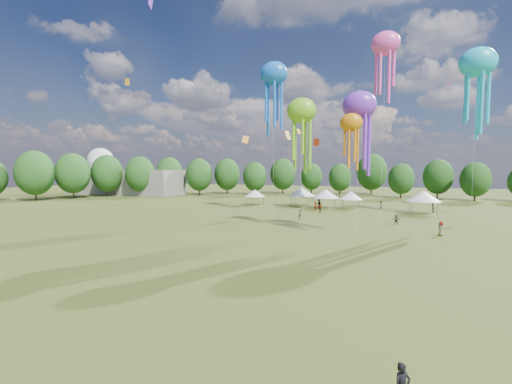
% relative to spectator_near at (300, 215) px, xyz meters
% --- Properties ---
extents(ground, '(300.00, 300.00, 0.00)m').
position_rel_spectator_near_xyz_m(ground, '(4.72, -37.85, -0.79)').
color(ground, '#384416').
rests_on(ground, ground).
extents(spectator_near, '(0.97, 0.94, 1.58)m').
position_rel_spectator_near_xyz_m(spectator_near, '(0.00, 0.00, 0.00)').
color(spectator_near, gray).
rests_on(spectator_near, ground).
extents(spectators_far, '(22.52, 29.08, 1.90)m').
position_rel_spectator_near_xyz_m(spectators_far, '(9.39, 10.52, 0.08)').
color(spectators_far, gray).
rests_on(spectators_far, ground).
extents(festival_tents, '(39.54, 11.82, 4.33)m').
position_rel_spectator_near_xyz_m(festival_tents, '(3.19, 17.44, 2.29)').
color(festival_tents, '#47474C').
rests_on(festival_tents, ground).
extents(show_kites, '(37.75, 26.09, 30.36)m').
position_rel_spectator_near_xyz_m(show_kites, '(10.78, 2.77, 20.04)').
color(show_kites, '#77C420').
rests_on(show_kites, ground).
extents(small_kites, '(74.56, 63.26, 40.89)m').
position_rel_spectator_near_xyz_m(small_kites, '(4.85, 3.28, 29.67)').
color(small_kites, '#77C420').
rests_on(small_kites, ground).
extents(treeline, '(201.57, 95.24, 13.43)m').
position_rel_spectator_near_xyz_m(treeline, '(0.86, 24.67, 5.75)').
color(treeline, '#38281C').
rests_on(treeline, ground).
extents(hangar, '(40.00, 12.00, 8.00)m').
position_rel_spectator_near_xyz_m(hangar, '(-67.28, 34.15, 3.21)').
color(hangar, gray).
rests_on(hangar, ground).
extents(radome, '(9.00, 9.00, 16.00)m').
position_rel_spectator_near_xyz_m(radome, '(-83.28, 40.15, 9.20)').
color(radome, white).
rests_on(radome, ground).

